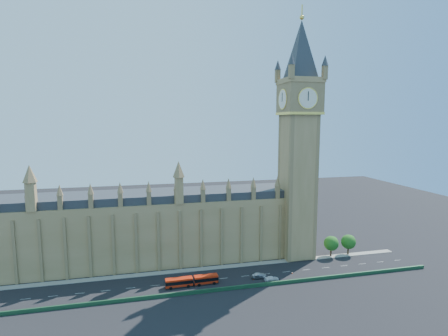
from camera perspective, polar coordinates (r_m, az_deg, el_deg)
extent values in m
plane|color=black|center=(129.41, -1.87, -17.72)|extent=(400.00, 400.00, 0.00)
cube|color=olive|center=(143.34, -13.69, -10.03)|extent=(120.00, 20.00, 25.00)
cube|color=#2D3035|center=(139.83, -13.87, -4.55)|extent=(120.00, 18.00, 3.00)
cube|color=olive|center=(144.91, 11.86, -3.07)|extent=(12.00, 12.00, 58.00)
cube|color=olive|center=(142.85, 12.24, 10.88)|extent=(14.00, 14.00, 12.00)
cylinder|color=silver|center=(136.43, 13.55, 11.01)|extent=(7.20, 0.30, 7.20)
cube|color=olive|center=(143.46, 12.32, 13.67)|extent=(14.50, 14.50, 2.00)
pyramid|color=#2D3035|center=(147.81, 12.59, 22.56)|extent=(20.59, 20.59, 22.00)
sphere|color=#F2C64C|center=(148.02, 12.60, 22.86)|extent=(1.80, 1.80, 1.80)
cube|color=#1E4C2D|center=(121.22, -0.98, -19.23)|extent=(160.00, 0.60, 1.20)
cube|color=gray|center=(137.88, -2.69, -16.05)|extent=(160.00, 3.00, 0.16)
cylinder|color=#382619|center=(154.98, 17.05, -12.91)|extent=(0.70, 0.70, 4.00)
sphere|color=#194F15|center=(153.82, 17.10, -11.68)|extent=(6.00, 6.00, 6.00)
sphere|color=#194F15|center=(154.26, 17.31, -11.40)|extent=(4.38, 4.38, 4.38)
cylinder|color=#382619|center=(159.00, 19.60, -12.49)|extent=(0.70, 0.70, 4.00)
sphere|color=#194F15|center=(157.87, 19.66, -11.29)|extent=(6.00, 6.00, 6.00)
sphere|color=#194F15|center=(158.34, 19.85, -11.01)|extent=(4.38, 4.38, 4.38)
cube|color=red|center=(124.48, -7.35, -18.07)|extent=(9.19, 2.73, 3.05)
cube|color=red|center=(125.79, -2.96, -17.74)|extent=(8.18, 2.71, 3.05)
cube|color=black|center=(124.32, -7.35, -17.92)|extent=(9.24, 2.78, 1.16)
cube|color=black|center=(125.64, -2.96, -17.59)|extent=(8.23, 2.76, 1.16)
cylinder|color=black|center=(125.08, -5.26, -17.99)|extent=(0.86, 2.45, 2.44)
cylinder|color=black|center=(123.50, -8.69, -18.84)|extent=(1.02, 0.33, 1.02)
cylinder|color=black|center=(125.78, -8.81, -18.33)|extent=(1.02, 0.33, 1.02)
cylinder|color=black|center=(124.13, -5.85, -18.65)|extent=(1.02, 0.33, 1.02)
cylinder|color=black|center=(126.39, -6.03, -18.15)|extent=(1.02, 0.33, 1.02)
cylinder|color=black|center=(124.67, -4.07, -18.51)|extent=(1.02, 0.33, 1.02)
cylinder|color=black|center=(126.92, -4.29, -18.02)|extent=(1.02, 0.33, 1.02)
cylinder|color=black|center=(125.60, -1.61, -18.28)|extent=(1.02, 0.33, 1.02)
cylinder|color=black|center=(127.84, -1.88, -17.80)|extent=(1.02, 0.33, 1.02)
imported|color=#3D3F44|center=(130.10, 5.46, -17.27)|extent=(4.16, 1.80, 1.40)
imported|color=#96979D|center=(131.02, 5.77, -17.04)|extent=(5.10, 2.32, 1.62)
imported|color=white|center=(129.30, 7.77, -17.45)|extent=(5.12, 2.10, 1.48)
cube|color=black|center=(131.91, 5.45, -17.24)|extent=(0.48, 0.48, 0.04)
cone|color=#FE3A0D|center=(131.76, 5.45, -17.09)|extent=(0.53, 0.53, 0.77)
cylinder|color=white|center=(131.71, 5.45, -17.05)|extent=(0.37, 0.37, 0.13)
cube|color=black|center=(131.10, 4.58, -17.39)|extent=(0.49, 0.49, 0.04)
cone|color=#FF650D|center=(130.97, 4.58, -17.26)|extent=(0.54, 0.54, 0.67)
cylinder|color=white|center=(130.93, 4.58, -17.23)|extent=(0.32, 0.32, 0.11)
cube|color=black|center=(129.49, 4.85, -17.72)|extent=(0.49, 0.49, 0.04)
cone|color=#DB430B|center=(129.33, 4.85, -17.57)|extent=(0.54, 0.54, 0.79)
cylinder|color=white|center=(129.28, 4.85, -17.53)|extent=(0.38, 0.38, 0.13)
cube|color=black|center=(136.04, 11.08, -16.55)|extent=(0.42, 0.42, 0.04)
cone|color=#DB3D0B|center=(135.90, 11.08, -16.42)|extent=(0.46, 0.46, 0.70)
cylinder|color=white|center=(135.86, 11.08, -16.38)|extent=(0.34, 0.34, 0.12)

